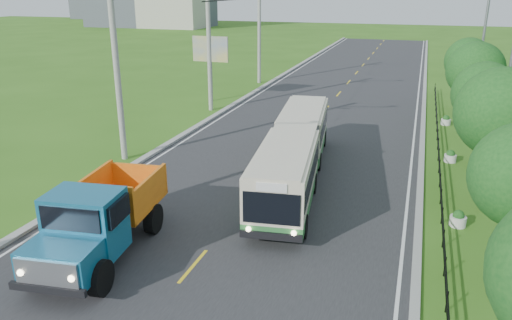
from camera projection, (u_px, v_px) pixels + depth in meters
The scene contains 23 objects.
ground at pixel (193, 266), 16.78m from camera, with size 240.00×240.00×0.00m, color #336618.
road at pixel (315, 122), 34.72m from camera, with size 14.00×120.00×0.02m, color #28282B.
curb_left at pixel (219, 113), 36.82m from camera, with size 0.40×120.00×0.15m, color #9E9E99.
curb_right at pixel (423, 130), 32.59m from camera, with size 0.30×120.00×0.10m, color #9E9E99.
edge_line_left at pixel (226, 114), 36.67m from camera, with size 0.12×120.00×0.00m, color silver.
edge_line_right at pixel (415, 130), 32.75m from camera, with size 0.12×120.00×0.00m, color silver.
centre_dash at pixel (193, 266), 16.77m from camera, with size 0.12×2.20×0.00m, color yellow.
railing_right at pixel (439, 155), 26.88m from camera, with size 0.04×40.00×0.60m, color black.
pole_near at pixel (117, 65), 25.61m from camera, with size 3.51×0.32×10.00m.
pole_mid at pixel (209, 42), 36.38m from camera, with size 3.51×0.32×10.00m.
pole_far at pixel (260, 29), 47.14m from camera, with size 3.51×0.32×10.00m.
tree_third at pixel (501, 117), 19.86m from camera, with size 3.60×3.62×6.00m.
tree_fourth at pixel (485, 97), 25.38m from camera, with size 3.24×3.31×5.40m.
tree_fifth at pixel (476, 73), 30.67m from camera, with size 3.48×3.52×5.80m.
tree_back at pixel (468, 63), 36.12m from camera, with size 3.30×3.36×5.50m.
streetlight_mid at pixel (506, 72), 24.59m from camera, with size 3.02×0.20×9.07m.
streetlight_far at pixel (480, 43), 37.15m from camera, with size 3.02×0.20×9.07m.
planter_near at pixel (458, 219), 19.53m from camera, with size 0.64×0.64×0.67m.
planter_mid at pixel (450, 157), 26.71m from camera, with size 0.64×0.64×0.67m.
planter_far at pixel (446, 121), 33.88m from camera, with size 0.64×0.64×0.67m.
billboard_left at pixel (210, 53), 39.84m from camera, with size 3.00×0.20×5.20m.
bus at pixel (295, 149), 23.61m from camera, with size 3.96×14.05×2.68m.
dump_truck at pixel (99, 215), 17.02m from camera, with size 3.20×6.69×2.71m.
Camera 1 is at (6.59, -13.27, 8.90)m, focal length 35.00 mm.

